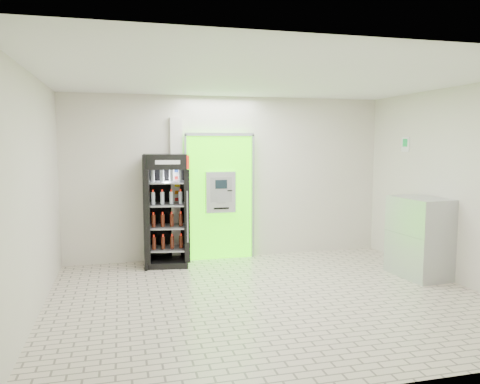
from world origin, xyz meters
name	(u,v)px	position (x,y,z in m)	size (l,w,h in m)	color
ground	(269,298)	(0.00, 0.00, 0.00)	(6.00, 6.00, 0.00)	beige
room_shell	(270,166)	(0.00, 0.00, 1.84)	(6.00, 6.00, 6.00)	beige
atm_assembly	(219,196)	(-0.20, 2.41, 1.17)	(1.30, 0.24, 2.33)	#40FF03
pillar	(177,190)	(-0.98, 2.45, 1.30)	(0.22, 0.11, 2.60)	silver
beverage_cooler	(167,212)	(-1.20, 2.17, 0.94)	(0.82, 0.77, 1.95)	black
steel_cabinet	(420,237)	(2.67, 0.44, 0.64)	(0.72, 1.01, 1.28)	#AEB0B5
exit_sign	(405,144)	(2.99, 1.40, 2.12)	(0.02, 0.22, 0.26)	white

